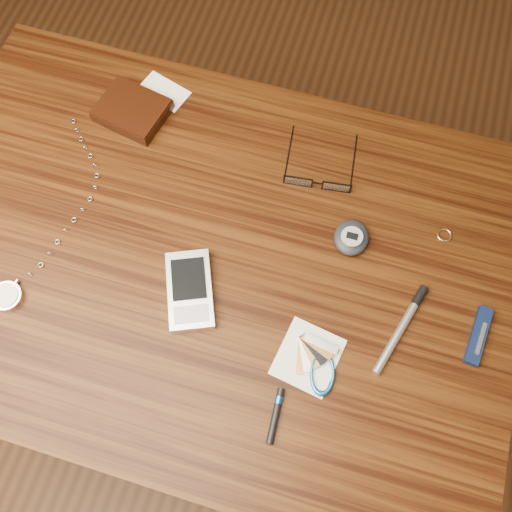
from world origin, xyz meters
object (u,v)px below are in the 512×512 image
at_px(eyeglasses, 318,181).
at_px(pedometer, 351,238).
at_px(pocket_watch, 12,289).
at_px(pda_phone, 190,290).
at_px(notepad_keys, 315,364).
at_px(silver_pen, 405,322).
at_px(desk, 211,277).
at_px(wallet_and_card, 133,110).
at_px(pocket_knife, 478,336).

height_order(eyeglasses, pedometer, same).
height_order(pocket_watch, pda_phone, pda_phone).
relative_size(notepad_keys, silver_pen, 0.70).
height_order(desk, silver_pen, silver_pen).
distance_m(desk, pedometer, 0.26).
relative_size(pocket_watch, notepad_keys, 3.28).
height_order(desk, wallet_and_card, wallet_and_card).
bearing_deg(pda_phone, silver_pen, 7.87).
bearing_deg(notepad_keys, pocket_watch, -177.39).
bearing_deg(wallet_and_card, pda_phone, -54.52).
relative_size(pocket_watch, pedometer, 5.63).
bearing_deg(silver_pen, pocket_watch, -168.49).
bearing_deg(silver_pen, pedometer, 134.33).
height_order(pedometer, pocket_knife, pedometer).
xyz_separation_m(desk, silver_pen, (0.32, -0.02, 0.11)).
relative_size(eyeglasses, silver_pen, 0.83).
distance_m(eyeglasses, pocket_knife, 0.35).
height_order(notepad_keys, pocket_knife, same).
xyz_separation_m(pda_phone, pedometer, (0.22, 0.16, 0.00)).
relative_size(wallet_and_card, pedometer, 2.47).
xyz_separation_m(pda_phone, pocket_knife, (0.44, 0.06, -0.00)).
height_order(notepad_keys, silver_pen, same).
xyz_separation_m(desk, notepad_keys, (0.21, -0.12, 0.11)).
height_order(wallet_and_card, silver_pen, wallet_and_card).
height_order(pda_phone, notepad_keys, pda_phone).
relative_size(wallet_and_card, pocket_knife, 1.66).
relative_size(pedometer, silver_pen, 0.41).
relative_size(pocket_watch, silver_pen, 2.31).
bearing_deg(pocket_watch, wallet_and_card, 80.37).
bearing_deg(pocket_knife, silver_pen, -174.21).
relative_size(desk, eyeglasses, 7.75).
height_order(wallet_and_card, pocket_watch, wallet_and_card).
distance_m(desk, pocket_knife, 0.45).
xyz_separation_m(pocket_watch, pedometer, (0.48, 0.23, 0.01)).
xyz_separation_m(eyeglasses, pda_phone, (-0.14, -0.24, -0.00)).
bearing_deg(pedometer, silver_pen, -45.67).
bearing_deg(pocket_knife, pedometer, 155.39).
xyz_separation_m(notepad_keys, pocket_knife, (0.22, 0.11, 0.00)).
bearing_deg(pedometer, desk, -157.27).
bearing_deg(desk, pda_phone, -93.56).
distance_m(desk, notepad_keys, 0.26).
xyz_separation_m(wallet_and_card, notepad_keys, (0.42, -0.34, -0.01)).
height_order(desk, pda_phone, pda_phone).
relative_size(wallet_and_card, silver_pen, 1.02).
relative_size(pocket_watch, pocket_knife, 3.77).
height_order(pda_phone, silver_pen, pda_phone).
height_order(wallet_and_card, notepad_keys, wallet_and_card).
distance_m(desk, eyeglasses, 0.25).
relative_size(wallet_and_card, pda_phone, 1.10).
relative_size(eyeglasses, pocket_watch, 0.36).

